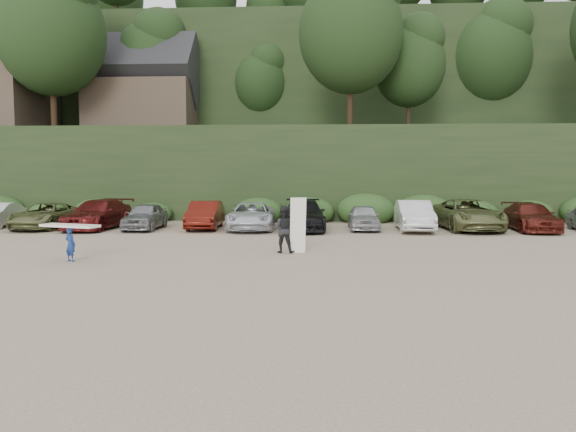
{
  "coord_description": "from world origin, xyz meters",
  "views": [
    {
      "loc": [
        1.76,
        -19.93,
        3.17
      ],
      "look_at": [
        0.47,
        3.0,
        1.3
      ],
      "focal_mm": 35.0,
      "sensor_mm": 36.0,
      "label": 1
    }
  ],
  "objects": [
    {
      "name": "ground",
      "position": [
        0.0,
        0.0,
        0.0
      ],
      "size": [
        120.0,
        120.0,
        0.0
      ],
      "primitive_type": "plane",
      "color": "tan",
      "rests_on": "ground"
    },
    {
      "name": "parked_cars",
      "position": [
        -0.57,
        9.98,
        0.75
      ],
      "size": [
        39.85,
        6.41,
        1.64
      ],
      "color": "silver",
      "rests_on": "ground"
    },
    {
      "name": "adult_surfer",
      "position": [
        0.43,
        1.47,
        0.92
      ],
      "size": [
        1.36,
        0.78,
        2.14
      ],
      "color": "black",
      "rests_on": "ground"
    },
    {
      "name": "child_surfer",
      "position": [
        -6.91,
        -0.99,
        0.88
      ],
      "size": [
        2.24,
        1.21,
        1.3
      ],
      "color": "navy",
      "rests_on": "ground"
    },
    {
      "name": "hillside_backdrop",
      "position": [
        -0.26,
        35.93,
        11.22
      ],
      "size": [
        90.0,
        41.5,
        28.0
      ],
      "color": "black",
      "rests_on": "ground"
    }
  ]
}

